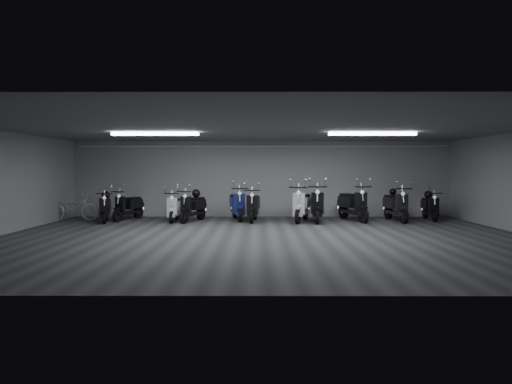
{
  "coord_description": "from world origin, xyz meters",
  "views": [
    {
      "loc": [
        -0.17,
        -10.79,
        1.75
      ],
      "look_at": [
        -0.22,
        2.5,
        1.05
      ],
      "focal_mm": 29.8,
      "sensor_mm": 36.0,
      "label": 1
    }
  ],
  "objects_px": {
    "scooter_8": "(353,199)",
    "helmet_2": "(106,195)",
    "scooter_0": "(105,204)",
    "scooter_3": "(193,203)",
    "helmet_3": "(196,193)",
    "scooter_2": "(174,204)",
    "scooter_10": "(430,203)",
    "scooter_7": "(317,200)",
    "scooter_1": "(128,202)",
    "scooter_6": "(302,200)",
    "scooter_5": "(254,202)",
    "scooter_4": "(237,200)",
    "helmet_1": "(393,192)",
    "scooter_9": "(396,201)",
    "bicycle": "(73,204)",
    "helmet_0": "(428,194)"
  },
  "relations": [
    {
      "from": "helmet_1",
      "to": "scooter_9",
      "type": "bearing_deg",
      "value": -84.75
    },
    {
      "from": "scooter_6",
      "to": "scooter_5",
      "type": "bearing_deg",
      "value": -166.23
    },
    {
      "from": "bicycle",
      "to": "scooter_3",
      "type": "bearing_deg",
      "value": -91.48
    },
    {
      "from": "scooter_8",
      "to": "bicycle",
      "type": "xyz_separation_m",
      "value": [
        -9.59,
        0.04,
        -0.16
      ]
    },
    {
      "from": "scooter_1",
      "to": "scooter_8",
      "type": "xyz_separation_m",
      "value": [
        7.75,
        -0.25,
        0.11
      ]
    },
    {
      "from": "scooter_2",
      "to": "helmet_2",
      "type": "relative_size",
      "value": 5.96
    },
    {
      "from": "scooter_0",
      "to": "scooter_10",
      "type": "xyz_separation_m",
      "value": [
        11.06,
        0.54,
        -0.01
      ]
    },
    {
      "from": "helmet_0",
      "to": "helmet_2",
      "type": "relative_size",
      "value": 1.01
    },
    {
      "from": "scooter_8",
      "to": "helmet_2",
      "type": "xyz_separation_m",
      "value": [
        -8.41,
        -0.09,
        0.15
      ]
    },
    {
      "from": "helmet_0",
      "to": "scooter_6",
      "type": "bearing_deg",
      "value": -171.5
    },
    {
      "from": "scooter_2",
      "to": "scooter_3",
      "type": "bearing_deg",
      "value": -7.54
    },
    {
      "from": "scooter_8",
      "to": "helmet_0",
      "type": "relative_size",
      "value": 7.16
    },
    {
      "from": "scooter_7",
      "to": "scooter_8",
      "type": "height_order",
      "value": "scooter_7"
    },
    {
      "from": "scooter_1",
      "to": "scooter_7",
      "type": "xyz_separation_m",
      "value": [
        6.5,
        -0.52,
        0.12
      ]
    },
    {
      "from": "scooter_1",
      "to": "helmet_2",
      "type": "xyz_separation_m",
      "value": [
        -0.65,
        -0.34,
        0.26
      ]
    },
    {
      "from": "scooter_6",
      "to": "helmet_0",
      "type": "xyz_separation_m",
      "value": [
        4.51,
        0.67,
        0.15
      ]
    },
    {
      "from": "helmet_0",
      "to": "scooter_10",
      "type": "bearing_deg",
      "value": -95.39
    },
    {
      "from": "scooter_9",
      "to": "helmet_1",
      "type": "bearing_deg",
      "value": 90.0
    },
    {
      "from": "scooter_2",
      "to": "scooter_7",
      "type": "xyz_separation_m",
      "value": [
        4.81,
        -0.11,
        0.14
      ]
    },
    {
      "from": "scooter_5",
      "to": "scooter_7",
      "type": "height_order",
      "value": "scooter_7"
    },
    {
      "from": "scooter_6",
      "to": "scooter_4",
      "type": "bearing_deg",
      "value": -175.33
    },
    {
      "from": "scooter_7",
      "to": "helmet_3",
      "type": "xyz_separation_m",
      "value": [
        -4.1,
        0.26,
        0.2
      ]
    },
    {
      "from": "helmet_0",
      "to": "scooter_0",
      "type": "bearing_deg",
      "value": -176.04
    },
    {
      "from": "bicycle",
      "to": "helmet_0",
      "type": "bearing_deg",
      "value": -85.84
    },
    {
      "from": "scooter_1",
      "to": "scooter_4",
      "type": "relative_size",
      "value": 0.9
    },
    {
      "from": "scooter_10",
      "to": "helmet_1",
      "type": "xyz_separation_m",
      "value": [
        -1.31,
        -0.05,
        0.39
      ]
    },
    {
      "from": "scooter_7",
      "to": "scooter_5",
      "type": "bearing_deg",
      "value": -175.86
    },
    {
      "from": "scooter_0",
      "to": "scooter_3",
      "type": "relative_size",
      "value": 0.94
    },
    {
      "from": "scooter_6",
      "to": "bicycle",
      "type": "distance_m",
      "value": 7.82
    },
    {
      "from": "scooter_7",
      "to": "helmet_3",
      "type": "height_order",
      "value": "scooter_7"
    },
    {
      "from": "scooter_8",
      "to": "scooter_10",
      "type": "xyz_separation_m",
      "value": [
        2.72,
        0.24,
        -0.14
      ]
    },
    {
      "from": "scooter_4",
      "to": "helmet_0",
      "type": "relative_size",
      "value": 6.75
    },
    {
      "from": "scooter_2",
      "to": "helmet_2",
      "type": "distance_m",
      "value": 2.36
    },
    {
      "from": "scooter_6",
      "to": "scooter_9",
      "type": "height_order",
      "value": "scooter_6"
    },
    {
      "from": "scooter_10",
      "to": "scooter_1",
      "type": "bearing_deg",
      "value": -174.7
    },
    {
      "from": "helmet_2",
      "to": "scooter_2",
      "type": "bearing_deg",
      "value": -1.64
    },
    {
      "from": "scooter_1",
      "to": "scooter_6",
      "type": "height_order",
      "value": "scooter_6"
    },
    {
      "from": "scooter_7",
      "to": "scooter_8",
      "type": "distance_m",
      "value": 1.28
    },
    {
      "from": "scooter_6",
      "to": "scooter_7",
      "type": "relative_size",
      "value": 0.98
    },
    {
      "from": "helmet_2",
      "to": "helmet_3",
      "type": "bearing_deg",
      "value": 1.63
    },
    {
      "from": "scooter_2",
      "to": "helmet_2",
      "type": "height_order",
      "value": "scooter_2"
    },
    {
      "from": "scooter_3",
      "to": "scooter_4",
      "type": "xyz_separation_m",
      "value": [
        1.47,
        0.49,
        0.05
      ]
    },
    {
      "from": "scooter_8",
      "to": "bicycle",
      "type": "bearing_deg",
      "value": 162.63
    },
    {
      "from": "bicycle",
      "to": "helmet_3",
      "type": "relative_size",
      "value": 6.33
    },
    {
      "from": "bicycle",
      "to": "scooter_10",
      "type": "xyz_separation_m",
      "value": [
        12.31,
        0.2,
        0.02
      ]
    },
    {
      "from": "scooter_8",
      "to": "helmet_3",
      "type": "bearing_deg",
      "value": 162.89
    },
    {
      "from": "scooter_3",
      "to": "helmet_3",
      "type": "xyz_separation_m",
      "value": [
        0.09,
        0.23,
        0.3
      ]
    },
    {
      "from": "scooter_4",
      "to": "bicycle",
      "type": "distance_m",
      "value": 5.63
    },
    {
      "from": "helmet_1",
      "to": "scooter_10",
      "type": "bearing_deg",
      "value": 2.08
    },
    {
      "from": "scooter_9",
      "to": "scooter_8",
      "type": "bearing_deg",
      "value": 171.85
    }
  ]
}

